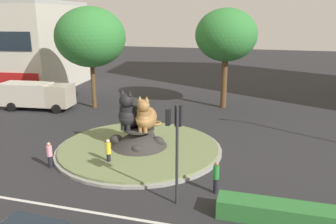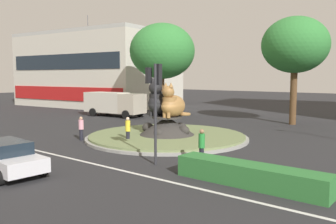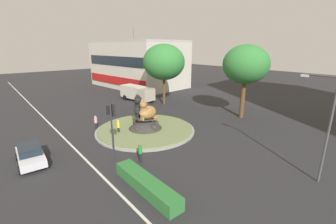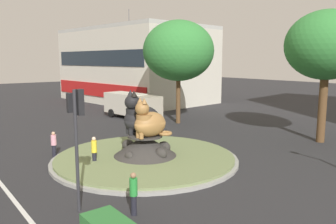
# 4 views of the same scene
# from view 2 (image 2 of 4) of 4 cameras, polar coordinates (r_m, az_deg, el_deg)

# --- Properties ---
(ground_plane) EXTENTS (160.00, 160.00, 0.00)m
(ground_plane) POSITION_cam_2_polar(r_m,az_deg,el_deg) (25.69, -0.17, -4.27)
(ground_plane) COLOR #28282B
(lane_centreline) EXTENTS (112.00, 0.20, 0.01)m
(lane_centreline) POSITION_cam_2_polar(r_m,az_deg,el_deg) (20.18, -14.93, -7.22)
(lane_centreline) COLOR silver
(lane_centreline) RESTS_ON ground
(roundabout_island) EXTENTS (11.54, 11.54, 1.61)m
(roundabout_island) POSITION_cam_2_polar(r_m,az_deg,el_deg) (25.62, -0.17, -3.30)
(roundabout_island) COLOR gray
(roundabout_island) RESTS_ON ground
(cat_statue_black) EXTENTS (1.99, 2.80, 2.78)m
(cat_statue_black) POSITION_cam_2_polar(r_m,az_deg,el_deg) (25.77, -1.12, 1.65)
(cat_statue_black) COLOR black
(cat_statue_black) RESTS_ON roundabout_island
(cat_statue_tabby) EXTENTS (1.56, 2.45, 2.42)m
(cat_statue_tabby) POSITION_cam_2_polar(r_m,az_deg,el_deg) (24.92, 0.72, 1.22)
(cat_statue_tabby) COLOR #9E703D
(cat_statue_tabby) RESTS_ON roundabout_island
(traffic_light_mast) EXTENTS (0.72, 0.52, 5.07)m
(traffic_light_mast) POSITION_cam_2_polar(r_m,az_deg,el_deg) (17.91, -2.03, 3.34)
(traffic_light_mast) COLOR #2D2D33
(traffic_light_mast) RESTS_ON ground
(shophouse_block) EXTENTS (23.75, 15.94, 14.23)m
(shophouse_block) POSITION_cam_2_polar(r_m,az_deg,el_deg) (56.33, -11.16, 6.60)
(shophouse_block) COLOR beige
(shophouse_block) RESTS_ON ground
(clipped_hedge_strip) EXTENTS (6.44, 1.20, 0.90)m
(clipped_hedge_strip) POSITION_cam_2_polar(r_m,az_deg,el_deg) (15.16, 12.88, -9.74)
(clipped_hedge_strip) COLOR #2D7033
(clipped_hedge_strip) RESTS_ON ground
(broadleaf_tree_behind_island) EXTENTS (6.85, 6.85, 10.01)m
(broadleaf_tree_behind_island) POSITION_cam_2_polar(r_m,az_deg,el_deg) (38.22, -0.92, 9.65)
(broadleaf_tree_behind_island) COLOR brown
(broadleaf_tree_behind_island) RESTS_ON ground
(second_tree_near_tower) EXTENTS (6.03, 6.03, 9.87)m
(second_tree_near_tower) POSITION_cam_2_polar(r_m,az_deg,el_deg) (35.05, 19.58, 9.97)
(second_tree_near_tower) COLOR brown
(second_tree_near_tower) RESTS_ON ground
(pedestrian_green_shirt) EXTENTS (0.32, 0.32, 1.79)m
(pedestrian_green_shirt) POSITION_cam_2_polar(r_m,az_deg,el_deg) (18.34, 5.38, -5.29)
(pedestrian_green_shirt) COLOR black
(pedestrian_green_shirt) RESTS_ON ground
(pedestrian_pink_shirt) EXTENTS (0.35, 0.35, 1.66)m
(pedestrian_pink_shirt) POSITION_cam_2_polar(r_m,az_deg,el_deg) (25.67, -13.66, -2.46)
(pedestrian_pink_shirt) COLOR black
(pedestrian_pink_shirt) RESTS_ON ground
(pedestrian_yellow_shirt) EXTENTS (0.33, 0.33, 1.76)m
(pedestrian_yellow_shirt) POSITION_cam_2_polar(r_m,az_deg,el_deg) (23.93, -6.41, -2.76)
(pedestrian_yellow_shirt) COLOR black
(pedestrian_yellow_shirt) RESTS_ON ground
(sedan_on_far_lane) EXTENTS (4.43, 2.29, 1.52)m
(sedan_on_far_lane) POSITION_cam_2_polar(r_m,az_deg,el_deg) (17.94, -24.35, -6.56)
(sedan_on_far_lane) COLOR silver
(sedan_on_far_lane) RESTS_ON ground
(delivery_box_truck) EXTENTS (7.37, 3.30, 2.65)m
(delivery_box_truck) POSITION_cam_2_polar(r_m,az_deg,el_deg) (40.26, -8.53, 1.45)
(delivery_box_truck) COLOR #B7AD99
(delivery_box_truck) RESTS_ON ground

